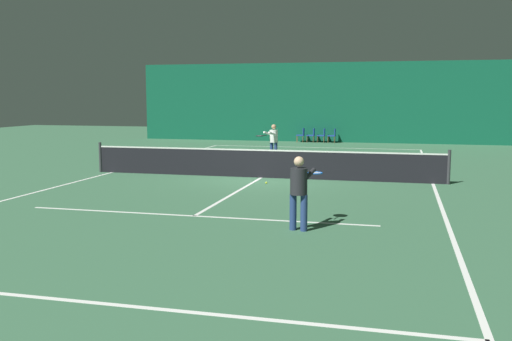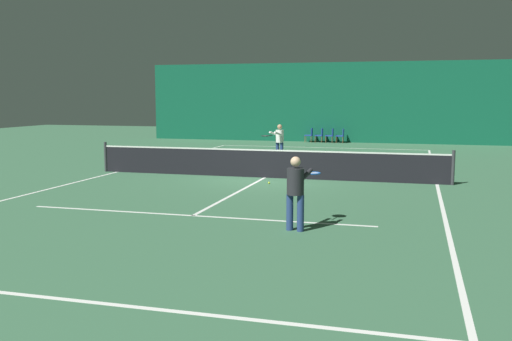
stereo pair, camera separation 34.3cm
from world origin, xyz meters
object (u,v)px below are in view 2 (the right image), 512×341
(tennis_net, at_px, (265,163))
(courtside_chair_3, at_px, (341,135))
(player_far, at_px, (279,139))
(tennis_ball, at_px, (269,183))
(courtside_chair_1, at_px, (320,134))
(courtside_chair_2, at_px, (331,135))
(player_near, at_px, (296,187))
(courtside_chair_0, at_px, (310,134))

(tennis_net, height_order, courtside_chair_3, tennis_net)
(player_far, distance_m, courtside_chair_3, 9.90)
(tennis_net, height_order, player_far, player_far)
(player_far, distance_m, tennis_ball, 6.99)
(courtside_chair_1, bearing_deg, courtside_chair_2, 90.00)
(player_near, bearing_deg, tennis_ball, 31.30)
(player_near, xyz_separation_m, courtside_chair_3, (-1.93, 22.48, -0.39))
(tennis_net, distance_m, courtside_chair_1, 15.33)
(courtside_chair_0, bearing_deg, courtside_chair_2, 90.00)
(courtside_chair_3, bearing_deg, player_near, 4.92)
(courtside_chair_0, distance_m, courtside_chair_1, 0.62)
(tennis_net, height_order, player_near, player_near)
(player_near, relative_size, courtside_chair_2, 1.79)
(tennis_net, bearing_deg, courtside_chair_0, 94.70)
(tennis_ball, bearing_deg, player_far, 100.83)
(tennis_net, relative_size, player_near, 7.98)
(player_far, xyz_separation_m, courtside_chair_1, (0.19, 9.79, -0.40))
(player_near, relative_size, courtside_chair_1, 1.79)
(courtside_chair_3, xyz_separation_m, tennis_ball, (-0.14, -16.60, -0.45))
(tennis_net, xyz_separation_m, courtside_chair_3, (0.61, 15.32, -0.03))
(tennis_net, bearing_deg, courtside_chair_1, 92.39)
(courtside_chair_2, relative_size, tennis_ball, 12.73)
(courtside_chair_0, xyz_separation_m, tennis_ball, (1.73, -16.60, -0.45))
(player_near, distance_m, courtside_chair_1, 22.70)
(courtside_chair_2, bearing_deg, tennis_ball, 1.68)
(courtside_chair_0, bearing_deg, tennis_net, 4.70)
(courtside_chair_0, bearing_deg, player_near, 9.59)
(tennis_ball, bearing_deg, courtside_chair_3, 89.53)
(player_near, height_order, courtside_chair_0, player_near)
(courtside_chair_0, relative_size, tennis_ball, 12.73)
(courtside_chair_1, height_order, courtside_chair_3, same)
(player_near, height_order, player_far, player_far)
(tennis_net, distance_m, player_near, 7.60)
(player_far, height_order, courtside_chair_2, player_far)
(player_near, relative_size, player_far, 0.99)
(player_far, xyz_separation_m, tennis_ball, (1.30, -6.81, -0.85))
(courtside_chair_0, height_order, courtside_chair_2, same)
(tennis_net, bearing_deg, player_far, 98.56)
(player_near, relative_size, courtside_chair_0, 1.79)
(courtside_chair_3, bearing_deg, courtside_chair_0, -90.00)
(courtside_chair_2, bearing_deg, player_far, -4.77)
(player_far, xyz_separation_m, courtside_chair_3, (1.44, 9.79, -0.40))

